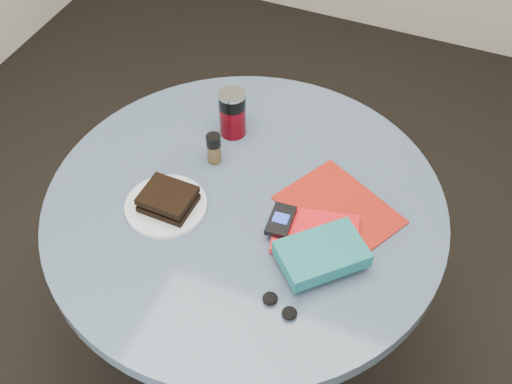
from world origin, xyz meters
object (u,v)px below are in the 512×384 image
at_px(red_book, 315,234).
at_px(novel, 322,254).
at_px(mp3_player, 281,220).
at_px(headphones, 280,306).
at_px(plate, 166,206).
at_px(pepper_grinder, 214,148).
at_px(table, 246,242).
at_px(magazine, 339,210).
at_px(sandwich, 168,199).
at_px(soda_can, 233,113).

bearing_deg(red_book, novel, -75.37).
bearing_deg(mp3_player, headphones, -69.26).
relative_size(plate, headphones, 2.11).
bearing_deg(mp3_player, pepper_grinder, 148.93).
xyz_separation_m(table, mp3_player, (0.11, -0.04, 0.19)).
bearing_deg(novel, magazine, 48.59).
bearing_deg(mp3_player, sandwich, -170.16).
bearing_deg(sandwich, pepper_grinder, 80.57).
relative_size(plate, mp3_player, 2.04).
relative_size(pepper_grinder, novel, 0.46).
bearing_deg(red_book, mp3_player, 169.81).
distance_m(pepper_grinder, mp3_player, 0.28).
height_order(soda_can, red_book, soda_can).
xyz_separation_m(table, pepper_grinder, (-0.13, 0.10, 0.21)).
xyz_separation_m(soda_can, red_book, (0.33, -0.26, -0.06)).
xyz_separation_m(table, sandwich, (-0.16, -0.09, 0.20)).
bearing_deg(mp3_player, magazine, 43.84).
distance_m(sandwich, mp3_player, 0.28).
xyz_separation_m(sandwich, novel, (0.40, -0.02, 0.01)).
bearing_deg(plate, soda_can, 82.57).
height_order(table, red_book, red_book).
bearing_deg(plate, mp3_player, 9.71).
xyz_separation_m(plate, pepper_grinder, (0.04, 0.19, 0.04)).
xyz_separation_m(plate, red_book, (0.37, 0.05, 0.01)).
relative_size(plate, sandwich, 1.60).
relative_size(table, mp3_player, 10.10).
distance_m(pepper_grinder, novel, 0.42).
bearing_deg(soda_can, table, -59.48).
height_order(soda_can, headphones, soda_can).
xyz_separation_m(red_book, headphones, (-0.01, -0.21, -0.00)).
bearing_deg(red_book, magazine, 61.61).
bearing_deg(red_book, sandwich, 174.56).
distance_m(soda_can, red_book, 0.42).
bearing_deg(novel, headphones, -151.98).
relative_size(sandwich, magazine, 0.46).
distance_m(soda_can, pepper_grinder, 0.12).
relative_size(sandwich, pepper_grinder, 1.44).
distance_m(soda_can, mp3_player, 0.36).
bearing_deg(table, sandwich, -150.80).
relative_size(table, pepper_grinder, 11.47).
height_order(plate, sandwich, sandwich).
bearing_deg(sandwich, headphones, -24.28).
bearing_deg(plate, table, 28.22).
bearing_deg(novel, red_book, 73.53).
relative_size(magazine, novel, 1.43).
relative_size(mp3_player, headphones, 1.04).
bearing_deg(magazine, pepper_grinder, -158.36).
bearing_deg(magazine, headphones, -68.28).
xyz_separation_m(plate, headphones, (0.36, -0.16, 0.00)).
relative_size(sandwich, mp3_player, 1.27).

